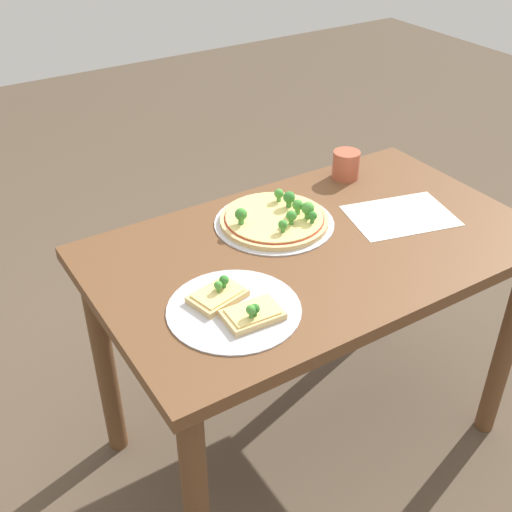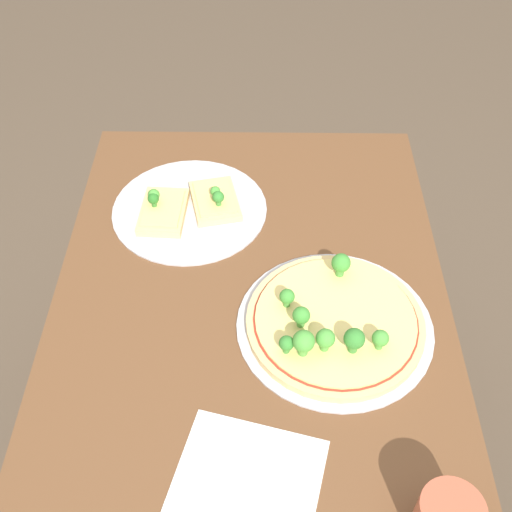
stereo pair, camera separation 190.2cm
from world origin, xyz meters
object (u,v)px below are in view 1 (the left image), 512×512
object	(u,v)px
pizza_tray_whole	(275,219)
pizza_tray_slice	(235,307)
dining_table	(314,278)
drinking_cup	(346,165)

from	to	relation	value
pizza_tray_whole	pizza_tray_slice	size ratio (longest dim) A/B	1.08
pizza_tray_whole	pizza_tray_slice	bearing A→B (deg)	-137.22
dining_table	pizza_tray_slice	xyz separation A→B (m)	(-0.33, -0.13, 0.12)
pizza_tray_whole	drinking_cup	distance (m)	0.36
pizza_tray_slice	dining_table	bearing A→B (deg)	21.42
pizza_tray_whole	pizza_tray_slice	distance (m)	0.40
drinking_cup	pizza_tray_whole	bearing A→B (deg)	-161.01
pizza_tray_whole	pizza_tray_slice	xyz separation A→B (m)	(-0.29, -0.27, -0.01)
pizza_tray_whole	drinking_cup	bearing A→B (deg)	18.99
dining_table	pizza_tray_whole	xyz separation A→B (m)	(-0.03, 0.14, 0.13)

